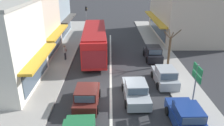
# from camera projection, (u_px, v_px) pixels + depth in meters

# --- Properties ---
(ground_plane) EXTENTS (140.00, 140.00, 0.00)m
(ground_plane) POSITION_uv_depth(u_px,v_px,m) (111.00, 94.00, 17.67)
(ground_plane) COLOR #2D2D30
(lane_centre_line) EXTENTS (0.20, 28.00, 0.01)m
(lane_centre_line) POSITION_uv_depth(u_px,v_px,m) (111.00, 73.00, 21.36)
(lane_centre_line) COLOR silver
(lane_centre_line) RESTS_ON ground
(sidewalk_left) EXTENTS (5.20, 44.00, 0.14)m
(sidewalk_left) POSITION_uv_depth(u_px,v_px,m) (47.00, 64.00, 23.13)
(sidewalk_left) COLOR #A39E96
(sidewalk_left) RESTS_ON ground
(kerb_right) EXTENTS (2.80, 44.00, 0.12)m
(kerb_right) POSITION_uv_depth(u_px,v_px,m) (169.00, 64.00, 23.24)
(kerb_right) COLOR #A39E96
(kerb_right) RESTS_ON ground
(shopfront_mid_block) EXTENTS (8.30, 8.13, 6.90)m
(shopfront_mid_block) POSITION_uv_depth(u_px,v_px,m) (21.00, 26.00, 24.88)
(shopfront_mid_block) COLOR beige
(shopfront_mid_block) RESTS_ON ground
(shopfront_far_end) EXTENTS (7.97, 8.40, 7.43)m
(shopfront_far_end) POSITION_uv_depth(u_px,v_px,m) (42.00, 12.00, 32.59)
(shopfront_far_end) COLOR #84939E
(shopfront_far_end) RESTS_ON ground
(building_right_far) EXTENTS (9.77, 13.94, 8.85)m
(building_right_far) POSITION_uv_depth(u_px,v_px,m) (188.00, 7.00, 32.23)
(building_right_far) COLOR beige
(building_right_far) RESTS_ON ground
(city_bus) EXTENTS (3.14, 10.97, 3.23)m
(city_bus) POSITION_uv_depth(u_px,v_px,m) (95.00, 40.00, 25.21)
(city_bus) COLOR red
(city_bus) RESTS_ON ground
(sedan_behind_bus_near) EXTENTS (2.02, 4.26, 1.47)m
(sedan_behind_bus_near) POSITION_uv_depth(u_px,v_px,m) (136.00, 91.00, 16.73)
(sedan_behind_bus_near) COLOR #9EA3A8
(sedan_behind_bus_near) RESTS_ON ground
(hatchback_adjacent_lane_trail) EXTENTS (1.88, 3.73, 1.54)m
(hatchback_adjacent_lane_trail) POSITION_uv_depth(u_px,v_px,m) (87.00, 97.00, 15.90)
(hatchback_adjacent_lane_trail) COLOR #561E19
(hatchback_adjacent_lane_trail) RESTS_ON ground
(parked_sedan_kerb_front) EXTENTS (1.98, 4.24, 1.47)m
(parked_sedan_kerb_front) POSITION_uv_depth(u_px,v_px,m) (187.00, 118.00, 13.65)
(parked_sedan_kerb_front) COLOR navy
(parked_sedan_kerb_front) RESTS_ON ground
(parked_hatchback_kerb_second) EXTENTS (1.92, 3.75, 1.54)m
(parked_hatchback_kerb_second) POSITION_uv_depth(u_px,v_px,m) (165.00, 76.00, 19.05)
(parked_hatchback_kerb_second) COLOR #9EA3A8
(parked_hatchback_kerb_second) RESTS_ON ground
(parked_hatchback_kerb_third) EXTENTS (1.83, 3.71, 1.54)m
(parked_hatchback_kerb_third) POSITION_uv_depth(u_px,v_px,m) (153.00, 53.00, 24.50)
(parked_hatchback_kerb_third) COLOR black
(parked_hatchback_kerb_third) RESTS_ON ground
(traffic_light_downstreet) EXTENTS (0.33, 0.24, 4.20)m
(traffic_light_downstreet) POSITION_uv_depth(u_px,v_px,m) (86.00, 15.00, 34.71)
(traffic_light_downstreet) COLOR gray
(traffic_light_downstreet) RESTS_ON ground
(directional_road_sign) EXTENTS (0.10, 1.40, 3.60)m
(directional_road_sign) POSITION_uv_depth(u_px,v_px,m) (196.00, 77.00, 14.37)
(directional_road_sign) COLOR gray
(directional_road_sign) RESTS_ON ground
(street_tree_right) EXTENTS (1.73, 1.69, 3.91)m
(street_tree_right) POSITION_uv_depth(u_px,v_px,m) (170.00, 49.00, 22.26)
(street_tree_right) COLOR brown
(street_tree_right) RESTS_ON ground
(pedestrian_with_handbag_near) EXTENTS (0.28, 0.66, 1.63)m
(pedestrian_with_handbag_near) POSITION_uv_depth(u_px,v_px,m) (65.00, 52.00, 23.93)
(pedestrian_with_handbag_near) COLOR #333338
(pedestrian_with_handbag_near) RESTS_ON sidewalk_left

